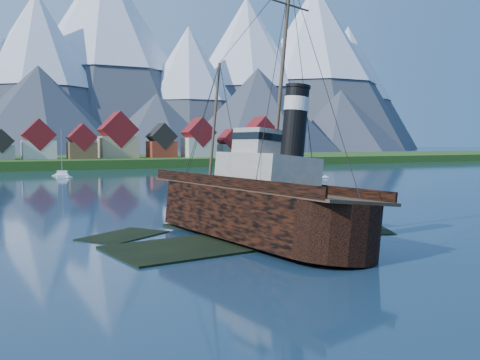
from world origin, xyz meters
name	(u,v)px	position (x,y,z in m)	size (l,w,h in m)	color
ground	(235,239)	(0.00, 0.00, 0.00)	(1400.00, 1400.00, 0.00)	#1A344B
shoal	(242,237)	(1.78, 2.15, -0.35)	(31.71, 21.24, 1.14)	black
shore_bank	(40,166)	(0.00, 170.00, 0.00)	(600.00, 80.00, 3.20)	#244914
seawall	(53,170)	(0.00, 132.00, 0.00)	(600.00, 2.50, 2.00)	#3F3D38
tugboat_wreck	(243,203)	(1.25, 0.85, 3.16)	(7.39, 31.83, 25.22)	black
sailboat_d	(307,177)	(52.36, 67.41, 0.27)	(7.99, 7.15, 11.74)	white
sailboat_e	(62,176)	(-1.89, 98.70, 0.28)	(3.94, 11.30, 12.83)	white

